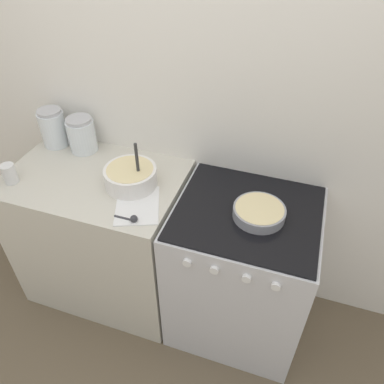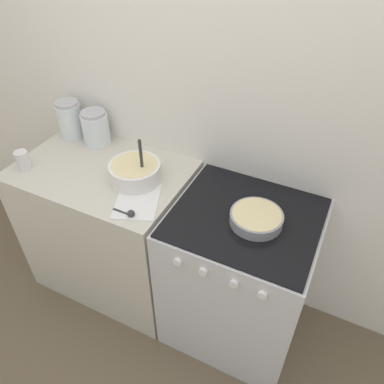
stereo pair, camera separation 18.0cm
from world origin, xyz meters
name	(u,v)px [view 1 (the left image)]	position (x,y,z in m)	size (l,w,h in m)	color
ground_plane	(161,344)	(0.00, 0.00, 0.00)	(12.00, 12.00, 0.00)	brown
wall_back	(197,110)	(0.00, 0.66, 1.20)	(4.88, 0.05, 2.40)	white
countertop_cabinet	(105,236)	(-0.47, 0.32, 0.45)	(0.94, 0.63, 0.90)	beige
stove	(240,271)	(0.37, 0.32, 0.45)	(0.71, 0.65, 0.90)	silver
mixing_bowl	(131,176)	(-0.24, 0.32, 0.96)	(0.27, 0.27, 0.26)	white
baking_pan	(259,212)	(0.42, 0.30, 0.93)	(0.24, 0.24, 0.05)	gray
storage_jar_left	(54,130)	(-0.83, 0.53, 1.00)	(0.15, 0.15, 0.22)	silver
storage_jar_middle	(82,137)	(-0.65, 0.53, 0.99)	(0.16, 0.16, 0.20)	silver
tin_can	(9,174)	(-0.84, 0.15, 0.95)	(0.07, 0.07, 0.11)	silver
recipe_page	(137,205)	(-0.15, 0.18, 0.90)	(0.29, 0.33, 0.01)	white
measuring_spoon	(132,219)	(-0.13, 0.08, 0.92)	(0.12, 0.04, 0.04)	#333338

